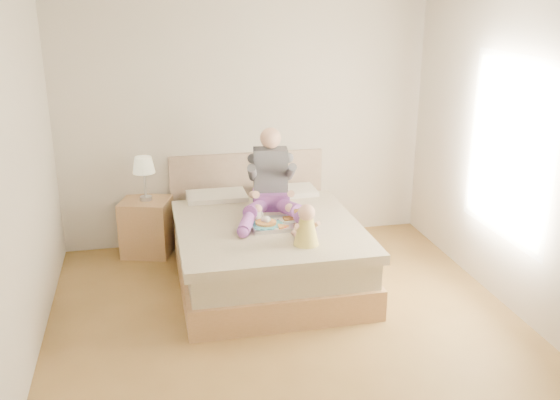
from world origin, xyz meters
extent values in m
cube|color=brown|center=(0.00, 0.00, 0.00)|extent=(4.00, 4.20, 0.01)
cube|color=beige|center=(0.00, 2.10, 1.35)|extent=(4.00, 0.02, 2.70)
cube|color=beige|center=(0.00, -2.10, 1.35)|extent=(4.00, 0.02, 2.70)
cube|color=beige|center=(-2.00, 0.00, 1.35)|extent=(0.02, 4.20, 2.70)
cube|color=beige|center=(2.00, 0.00, 1.35)|extent=(0.02, 4.20, 2.70)
cube|color=white|center=(1.99, 0.20, 1.40)|extent=(0.02, 1.30, 1.60)
cube|color=white|center=(1.98, 0.20, 1.40)|extent=(0.01, 1.18, 1.48)
cube|color=#956D45|center=(0.00, 1.02, 0.14)|extent=(1.68, 2.13, 0.28)
cube|color=tan|center=(0.00, 1.02, 0.40)|extent=(1.60, 2.05, 0.24)
cube|color=tan|center=(0.00, 0.87, 0.57)|extent=(1.70, 1.80, 0.09)
cube|color=white|center=(-0.38, 1.76, 0.59)|extent=(0.62, 0.40, 0.14)
cube|color=white|center=(0.38, 1.76, 0.59)|extent=(0.62, 0.40, 0.14)
cube|color=gray|center=(0.00, 2.09, 0.50)|extent=(1.70, 0.08, 1.00)
cube|color=#956D45|center=(-1.12, 1.88, 0.30)|extent=(0.60, 0.56, 0.60)
cylinder|color=silver|center=(-1.11, 1.88, 0.62)|extent=(0.12, 0.12, 0.04)
cylinder|color=silver|center=(-1.11, 1.88, 0.77)|extent=(0.02, 0.02, 0.26)
cone|color=beige|center=(-1.11, 1.88, 0.99)|extent=(0.23, 0.23, 0.17)
cube|color=#753990|center=(0.12, 1.35, 0.69)|extent=(0.39, 0.33, 0.17)
cube|color=#333239|center=(0.13, 1.40, 0.98)|extent=(0.36, 0.25, 0.45)
sphere|color=#E7AE90|center=(0.13, 1.37, 1.32)|extent=(0.21, 0.21, 0.21)
cylinder|color=#753990|center=(-0.06, 1.14, 0.68)|extent=(0.35, 0.49, 0.20)
cylinder|color=#753990|center=(-0.22, 0.81, 0.67)|extent=(0.24, 0.44, 0.12)
sphere|color=#753990|center=(-0.28, 0.61, 0.66)|extent=(0.10, 0.10, 0.10)
cylinder|color=#333239|center=(-0.07, 1.30, 1.00)|extent=(0.15, 0.29, 0.23)
cylinder|color=#E7AE90|center=(-0.09, 1.12, 0.83)|extent=(0.08, 0.29, 0.15)
sphere|color=#E7AE90|center=(-0.08, 0.98, 0.74)|extent=(0.08, 0.08, 0.08)
cylinder|color=#753990|center=(0.24, 1.10, 0.68)|extent=(0.24, 0.50, 0.20)
cylinder|color=#753990|center=(0.30, 0.73, 0.67)|extent=(0.13, 0.43, 0.12)
sphere|color=#753990|center=(0.31, 0.53, 0.66)|extent=(0.10, 0.10, 0.10)
cylinder|color=#333239|center=(0.30, 1.25, 1.00)|extent=(0.09, 0.28, 0.23)
cylinder|color=#E7AE90|center=(0.26, 1.07, 0.83)|extent=(0.14, 0.30, 0.15)
sphere|color=#E7AE90|center=(0.22, 0.94, 0.74)|extent=(0.08, 0.08, 0.08)
cube|color=silver|center=(0.07, 0.83, 0.62)|extent=(0.50, 0.39, 0.01)
cylinder|color=teal|center=(-0.03, 0.84, 0.63)|extent=(0.29, 0.29, 0.02)
cylinder|color=#B37A3B|center=(-0.03, 0.84, 0.65)|extent=(0.19, 0.19, 0.02)
cylinder|color=white|center=(-0.09, 0.97, 0.67)|extent=(0.09, 0.09, 0.10)
torus|color=white|center=(-0.04, 0.97, 0.67)|extent=(0.02, 0.07, 0.07)
cylinder|color=#956E49|center=(-0.09, 0.97, 0.72)|extent=(0.08, 0.08, 0.01)
cylinder|color=white|center=(0.20, 0.91, 0.63)|extent=(0.16, 0.16, 0.01)
cube|color=#B37A3B|center=(0.20, 0.91, 0.65)|extent=(0.09, 0.08, 0.02)
cylinder|color=white|center=(0.09, 0.71, 0.63)|extent=(0.16, 0.16, 0.01)
ellipsoid|color=red|center=(0.12, 0.70, 0.64)|extent=(0.04, 0.03, 0.01)
cylinder|color=white|center=(0.27, 0.89, 0.69)|extent=(0.08, 0.08, 0.13)
cylinder|color=gold|center=(0.27, 0.89, 0.68)|extent=(0.07, 0.07, 0.12)
cylinder|color=white|center=(0.24, 0.72, 0.64)|extent=(0.08, 0.08, 0.04)
cylinder|color=#4C190A|center=(0.24, 0.72, 0.64)|extent=(0.06, 0.06, 0.03)
cone|color=gold|center=(0.23, 0.35, 0.73)|extent=(0.22, 0.22, 0.24)
sphere|color=#E7AE90|center=(0.23, 0.35, 0.90)|extent=(0.15, 0.15, 0.15)
cylinder|color=#E7AE90|center=(0.17, 0.45, 0.65)|extent=(0.06, 0.17, 0.06)
sphere|color=#E7AE90|center=(0.16, 0.53, 0.65)|extent=(0.05, 0.05, 0.05)
cylinder|color=#E7AE90|center=(0.14, 0.35, 0.77)|extent=(0.06, 0.12, 0.10)
cylinder|color=#E7AE90|center=(0.26, 0.46, 0.65)|extent=(0.09, 0.17, 0.06)
sphere|color=#E7AE90|center=(0.25, 0.54, 0.65)|extent=(0.05, 0.05, 0.05)
cylinder|color=#E7AE90|center=(0.31, 0.36, 0.77)|extent=(0.08, 0.13, 0.10)
camera|label=1|loc=(-1.06, -4.47, 2.71)|focal=40.00mm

